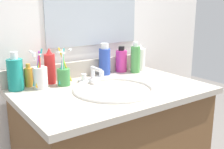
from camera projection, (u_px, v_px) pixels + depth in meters
countertop at (112, 91)px, 1.37m from camera, size 0.92×0.61×0.03m
backsplash at (83, 68)px, 1.58m from camera, size 0.92×0.02×0.09m
back_wall at (79, 95)px, 1.68m from camera, size 2.02×0.04×1.30m
sink_basin at (114, 96)px, 1.34m from camera, size 0.40×0.40×0.11m
faucet at (93, 76)px, 1.48m from camera, size 0.16×0.10×0.08m
bottle_soap_pink at (121, 60)px, 1.69m from camera, size 0.07×0.07×0.16m
bottle_spray_red at (50, 68)px, 1.43m from camera, size 0.06×0.06×0.19m
bottle_mouthwash_teal at (15, 74)px, 1.32m from camera, size 0.08×0.08×0.19m
bottle_oil_amber at (29, 77)px, 1.38m from camera, size 0.04×0.04×0.12m
bottle_shampoo_blue at (105, 60)px, 1.61m from camera, size 0.07×0.07×0.18m
bottle_lotion_white at (140, 58)px, 1.73m from camera, size 0.07×0.07×0.16m
bottle_toner_green at (135, 59)px, 1.66m from camera, size 0.06×0.06×0.18m
cup_white_ceramic at (40, 77)px, 1.34m from camera, size 0.08×0.07×0.20m
cup_green at (64, 75)px, 1.40m from camera, size 0.09×0.07×0.20m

